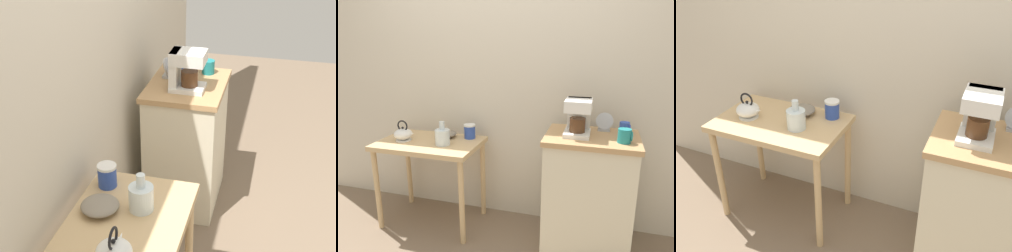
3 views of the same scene
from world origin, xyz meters
TOP-DOWN VIEW (x-y plane):
  - ground_plane at (0.00, 0.00)m, footprint 8.00×8.00m
  - back_wall at (0.10, 0.46)m, footprint 4.40×0.10m
  - wooden_table at (-0.56, 0.08)m, footprint 0.85×0.55m
  - kitchen_counter at (0.76, 0.06)m, footprint 0.65×0.51m
  - bowl_stoneware at (-0.48, 0.21)m, footprint 0.18×0.18m
  - teakettle at (-0.78, 0.03)m, footprint 0.19×0.15m
  - glass_carafe_vase at (-0.41, 0.03)m, footprint 0.12×0.12m
  - canister_enamel at (-0.27, 0.25)m, footprint 0.10×0.10m
  - coffee_maker at (0.65, 0.06)m, footprint 0.18×0.22m
  - mug_dark_teal at (0.97, -0.04)m, footprint 0.09×0.09m
  - mug_blue at (0.98, 0.15)m, footprint 0.08×0.07m
  - table_clock at (0.83, 0.22)m, footprint 0.13×0.06m

SIDE VIEW (x-z plane):
  - ground_plane at x=0.00m, z-range 0.00..0.00m
  - kitchen_counter at x=0.76m, z-range 0.00..0.92m
  - wooden_table at x=-0.56m, z-range 0.27..1.02m
  - bowl_stoneware at x=-0.48m, z-range 0.75..0.81m
  - teakettle at x=-0.78m, z-range 0.72..0.89m
  - canister_enamel at x=-0.27m, z-range 0.75..0.87m
  - glass_carafe_vase at x=-0.41m, z-range 0.72..0.91m
  - mug_blue at x=0.98m, z-range 0.92..1.01m
  - mug_dark_teal at x=0.97m, z-range 0.92..1.01m
  - table_clock at x=0.83m, z-range 0.91..1.05m
  - coffee_maker at x=0.65m, z-range 0.93..1.19m
  - back_wall at x=0.10m, z-range 0.00..2.80m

